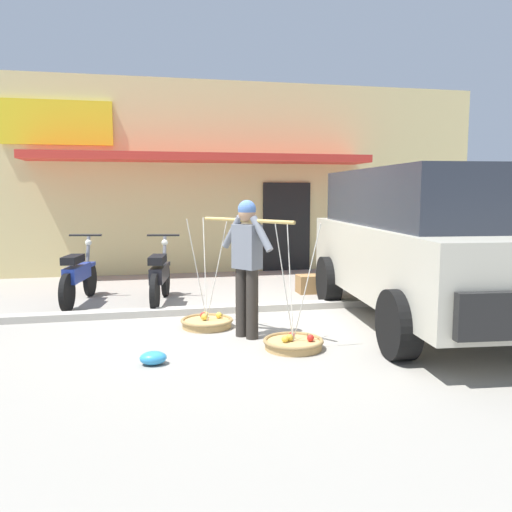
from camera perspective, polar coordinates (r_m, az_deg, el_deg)
name	(u,v)px	position (r m, az deg, el deg)	size (l,w,h in m)	color
ground_plane	(237,323)	(7.38, -2.05, -7.19)	(90.00, 90.00, 0.00)	gray
sidewalk_curb	(229,309)	(8.04, -2.94, -5.66)	(20.00, 0.24, 0.10)	#AEA89C
fruit_vendor	(247,259)	(6.50, -1.00, -0.35)	(0.89, 1.22, 1.70)	#2D2823
fruit_basket_left_side	(207,322)	(7.18, -5.27, -7.01)	(0.70, 0.70, 1.45)	tan
fruit_basket_right_side	(293,343)	(6.22, 4.01, -9.22)	(0.70, 0.70, 1.45)	tan
motorcycle_nearest_shop	(78,276)	(9.02, -18.45, -2.03)	(0.56, 1.80, 1.09)	black
motorcycle_second_in_row	(160,276)	(8.69, -10.21, -2.11)	(0.55, 1.81, 1.09)	black
parked_truck	(425,241)	(7.57, 17.61, 1.53)	(2.49, 4.95, 2.10)	beige
storefront_building	(190,180)	(14.32, -7.04, 8.06)	(13.00, 6.00, 4.20)	#DBC684
plastic_litter_bag	(153,358)	(5.76, -10.93, -10.65)	(0.28, 0.22, 0.14)	#3393D1
wooden_crate	(310,284)	(9.57, 5.77, -2.99)	(0.44, 0.36, 0.32)	olive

